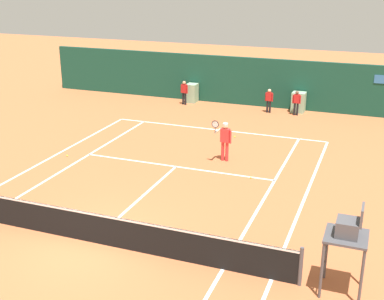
# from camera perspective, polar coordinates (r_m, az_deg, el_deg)

# --- Properties ---
(ground_plane) EXTENTS (80.00, 80.00, 0.01)m
(ground_plane) POSITION_cam_1_polar(r_m,az_deg,el_deg) (15.72, -10.09, -9.09)
(ground_plane) COLOR #BC6038
(tennis_net) EXTENTS (12.10, 0.10, 1.07)m
(tennis_net) POSITION_cam_1_polar(r_m,az_deg,el_deg) (15.06, -11.32, -8.35)
(tennis_net) COLOR #4C4C51
(tennis_net) RESTS_ON ground_plane
(sponsor_back_wall) EXTENTS (25.00, 1.02, 2.75)m
(sponsor_back_wall) POSITION_cam_1_polar(r_m,az_deg,el_deg) (29.69, 6.14, 7.53)
(sponsor_back_wall) COLOR #144233
(sponsor_back_wall) RESTS_ON ground_plane
(umpire_chair) EXTENTS (1.00, 1.00, 2.35)m
(umpire_chair) POSITION_cam_1_polar(r_m,az_deg,el_deg) (12.71, 16.94, -9.01)
(umpire_chair) COLOR #47474C
(umpire_chair) RESTS_ON ground_plane
(player_on_baseline) EXTENTS (0.68, 0.67, 1.84)m
(player_on_baseline) POSITION_cam_1_polar(r_m,az_deg,el_deg) (20.76, 3.67, 1.32)
(player_on_baseline) COLOR red
(player_on_baseline) RESTS_ON ground_plane
(ball_kid_right_post) EXTENTS (0.46, 0.23, 1.39)m
(ball_kid_right_post) POSITION_cam_1_polar(r_m,az_deg,el_deg) (29.69, -0.87, 6.59)
(ball_kid_right_post) COLOR black
(ball_kid_right_post) RESTS_ON ground_plane
(ball_kid_centre_post) EXTENTS (0.44, 0.20, 1.34)m
(ball_kid_centre_post) POSITION_cam_1_polar(r_m,az_deg,el_deg) (28.02, 11.58, 5.35)
(ball_kid_centre_post) COLOR black
(ball_kid_centre_post) RESTS_ON ground_plane
(ball_kid_left_post) EXTENTS (0.44, 0.19, 1.32)m
(ball_kid_left_post) POSITION_cam_1_polar(r_m,az_deg,el_deg) (28.29, 8.59, 5.64)
(ball_kid_left_post) COLOR black
(ball_kid_left_post) RESTS_ON ground_plane
(tennis_ball_by_sideline) EXTENTS (0.07, 0.07, 0.07)m
(tennis_ball_by_sideline) POSITION_cam_1_polar(r_m,az_deg,el_deg) (22.15, -13.77, -0.61)
(tennis_ball_by_sideline) COLOR #CCE033
(tennis_ball_by_sideline) RESTS_ON ground_plane
(tennis_ball_mid_court) EXTENTS (0.07, 0.07, 0.07)m
(tennis_ball_mid_court) POSITION_cam_1_polar(r_m,az_deg,el_deg) (24.04, 4.79, 1.49)
(tennis_ball_mid_court) COLOR #CCE033
(tennis_ball_mid_court) RESTS_ON ground_plane
(tennis_ball_near_service_line) EXTENTS (0.07, 0.07, 0.07)m
(tennis_ball_near_service_line) POSITION_cam_1_polar(r_m,az_deg,el_deg) (19.40, 6.58, -3.08)
(tennis_ball_near_service_line) COLOR #CCE033
(tennis_ball_near_service_line) RESTS_ON ground_plane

